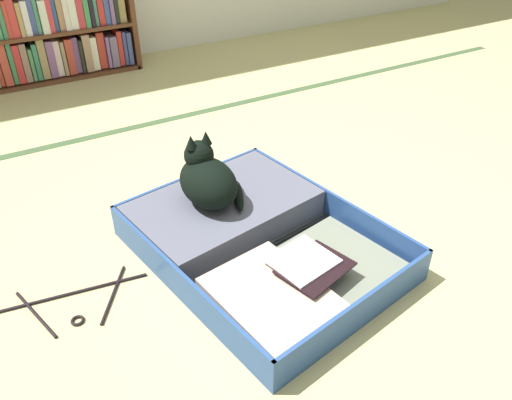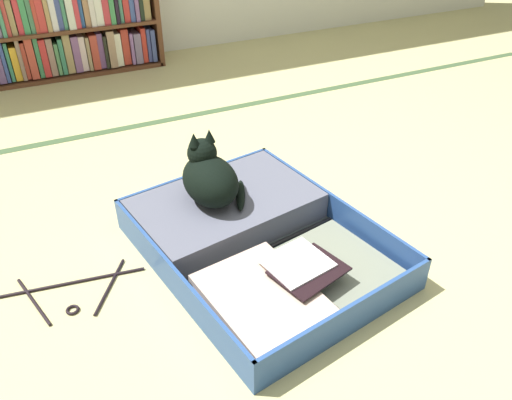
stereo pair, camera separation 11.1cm
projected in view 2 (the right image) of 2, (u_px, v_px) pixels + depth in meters
name	position (u px, v px, depth m)	size (l,w,h in m)	color
ground_plane	(311.00, 276.00, 1.68)	(10.00, 10.00, 0.00)	tan
tatami_border	(182.00, 117.00, 2.68)	(4.80, 0.05, 0.00)	#385031
bookshelf	(58.00, 7.00, 2.98)	(1.14, 0.26, 0.83)	#57311E
open_suitcase	(246.00, 235.00, 1.77)	(0.82, 0.98, 0.12)	#274886
black_cat	(209.00, 177.00, 1.78)	(0.25, 0.27, 0.25)	black
clothes_hanger	(72.00, 291.00, 1.61)	(0.46, 0.26, 0.01)	black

